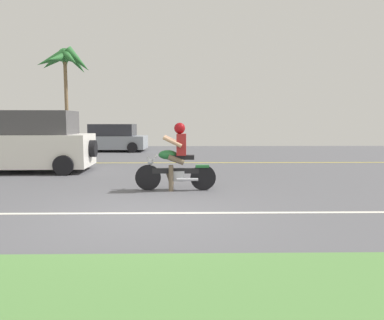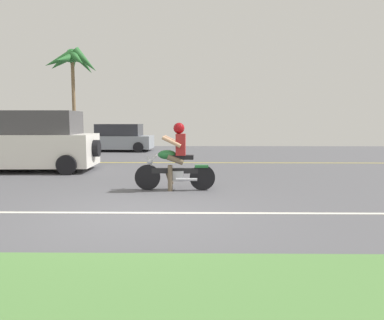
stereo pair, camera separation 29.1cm
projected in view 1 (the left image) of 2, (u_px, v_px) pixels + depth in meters
The scene contains 7 objects.
ground at pixel (159, 186), 9.79m from camera, with size 56.00×30.00×0.04m, color #545459.
lane_line_near at pixel (147, 213), 6.85m from camera, with size 50.40×0.12×0.01m, color silver.
lane_line_far at pixel (168, 163), 14.98m from camera, with size 50.40×0.12×0.01m, color yellow.
motorcyclist at pixel (176, 162), 9.06m from camera, with size 2.00×0.65×1.67m.
suv_nearby at pixel (23, 142), 12.33m from camera, with size 4.74×2.25×2.04m.
parked_car_1 at pixel (110, 138), 20.58m from camera, with size 4.23×2.16×1.52m.
palm_tree_0 at pixel (65, 62), 20.59m from camera, with size 3.13×3.17×5.85m.
Camera 1 is at (0.73, -6.67, 1.73)m, focal length 34.34 mm.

